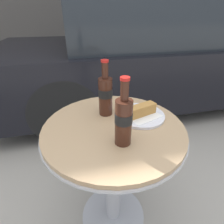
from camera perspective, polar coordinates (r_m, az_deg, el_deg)
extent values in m
plane|color=#A8A093|center=(1.28, 0.37, -30.59)|extent=(30.00, 30.00, 0.00)
cylinder|color=#B7B7BC|center=(1.28, 0.37, -30.36)|extent=(0.38, 0.38, 0.02)
cylinder|color=#B7B7BC|center=(1.00, 0.44, -20.83)|extent=(0.08, 0.08, 0.65)
cylinder|color=#B7B7BC|center=(0.78, 0.53, -5.88)|extent=(0.63, 0.63, 0.01)
cylinder|color=tan|center=(0.77, 0.53, -4.98)|extent=(0.62, 0.62, 0.02)
cylinder|color=#3D1E14|center=(0.62, 3.74, -3.57)|extent=(0.06, 0.06, 0.18)
cylinder|color=black|center=(0.61, 3.81, -1.91)|extent=(0.06, 0.06, 0.04)
cylinder|color=#3D1E14|center=(0.57, 4.15, 6.98)|extent=(0.03, 0.03, 0.07)
cylinder|color=red|center=(0.55, 4.31, 10.85)|extent=(0.03, 0.03, 0.01)
cylinder|color=#3D1E14|center=(0.81, -2.14, 4.95)|extent=(0.06, 0.06, 0.18)
cylinder|color=black|center=(0.81, -2.16, 6.33)|extent=(0.07, 0.07, 0.04)
cylinder|color=#3D1E14|center=(0.77, -2.31, 13.39)|extent=(0.03, 0.03, 0.07)
cylinder|color=red|center=(0.76, -2.38, 16.32)|extent=(0.03, 0.03, 0.01)
cylinder|color=white|center=(0.84, 9.14, -0.97)|extent=(0.23, 0.23, 0.01)
cube|color=white|center=(0.84, 9.18, -0.56)|extent=(0.19, 0.19, 0.00)
cube|color=#B77F3D|center=(0.82, 9.55, 0.64)|extent=(0.15, 0.09, 0.05)
cube|color=black|center=(2.61, 14.22, 14.83)|extent=(4.08, 1.74, 0.61)
cube|color=#23282D|center=(2.44, 11.10, 26.65)|extent=(1.96, 1.53, 0.43)
cylinder|color=black|center=(3.95, 26.05, 15.33)|extent=(0.65, 0.21, 0.65)
cylinder|color=black|center=(3.11, -15.12, 14.02)|extent=(0.65, 0.21, 0.65)
cylinder|color=black|center=(1.68, -14.99, 0.47)|extent=(0.65, 0.21, 0.65)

